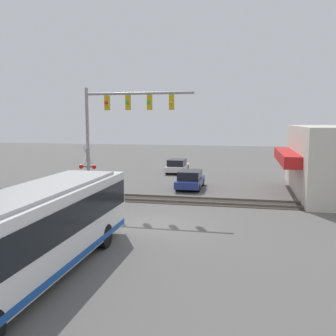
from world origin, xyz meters
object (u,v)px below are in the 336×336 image
Objects in this scene: crossing_signal at (88,167)px; city_bus at (33,231)px; pedestrian_at_crossing at (99,187)px; parked_car_white at (177,166)px; parked_car_blue at (190,180)px.

city_bus is at bearing -164.60° from crossing_signal.
crossing_signal is at bearing 126.09° from pedestrian_at_crossing.
parked_car_white is 2.34× the size of pedestrian_at_crossing.
pedestrian_at_crossing is at bearing 169.44° from parked_car_white.
city_bus reaches higher than pedestrian_at_crossing.
city_bus is at bearing 171.62° from parked_car_blue.
parked_car_white is (26.12, -0.00, -1.04)m from city_bus.
city_bus is 17.87m from parked_car_blue.
crossing_signal is 0.89× the size of parked_car_blue.
crossing_signal reaches higher than city_bus.
parked_car_blue is 2.35× the size of pedestrian_at_crossing.
crossing_signal reaches higher than parked_car_white.
parked_car_blue is (17.65, -2.60, -1.01)m from city_bus.
city_bus is 26.14m from parked_car_white.
parked_car_white is at bearing -0.00° from city_bus.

